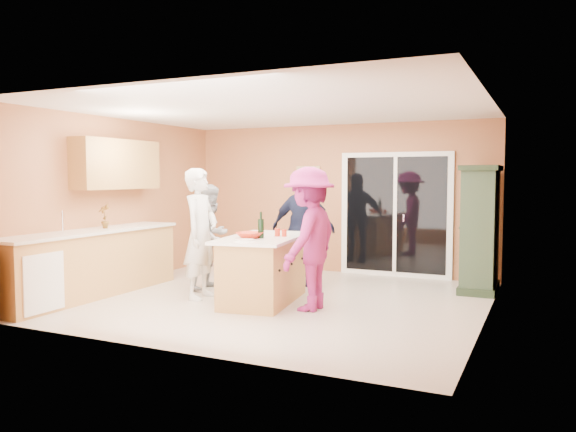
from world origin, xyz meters
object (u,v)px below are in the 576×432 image
at_px(woman_white, 201,234).
at_px(woman_navy, 303,229).
at_px(kitchen_island, 263,271).
at_px(green_hutch, 480,230).
at_px(woman_magenta, 309,239).
at_px(woman_grey, 211,237).

xyz_separation_m(woman_white, woman_navy, (0.92, 1.43, -0.02)).
relative_size(kitchen_island, woman_white, 1.00).
xyz_separation_m(kitchen_island, green_hutch, (2.56, 1.97, 0.48)).
bearing_deg(green_hutch, woman_magenta, -131.03).
distance_m(kitchen_island, woman_grey, 1.29).
distance_m(woman_white, woman_magenta, 1.62).
height_order(kitchen_island, woman_white, woman_white).
bearing_deg(green_hutch, woman_white, -148.40).
xyz_separation_m(woman_navy, woman_magenta, (0.70, -1.41, 0.02)).
height_order(woman_navy, woman_magenta, woman_magenta).
relative_size(green_hutch, woman_magenta, 1.02).
distance_m(woman_navy, woman_magenta, 1.58).
height_order(green_hutch, woman_navy, green_hutch).
height_order(kitchen_island, woman_magenta, woman_magenta).
bearing_deg(green_hutch, woman_navy, -164.65).
bearing_deg(woman_navy, woman_grey, 34.50).
height_order(green_hutch, woman_grey, green_hutch).
xyz_separation_m(woman_white, woman_grey, (-0.25, 0.64, -0.12)).
xyz_separation_m(kitchen_island, woman_white, (-0.89, -0.16, 0.48)).
relative_size(kitchen_island, woman_magenta, 1.00).
xyz_separation_m(woman_white, woman_magenta, (1.62, 0.02, 0.00)).
xyz_separation_m(green_hutch, woman_white, (-3.46, -2.13, 0.00)).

